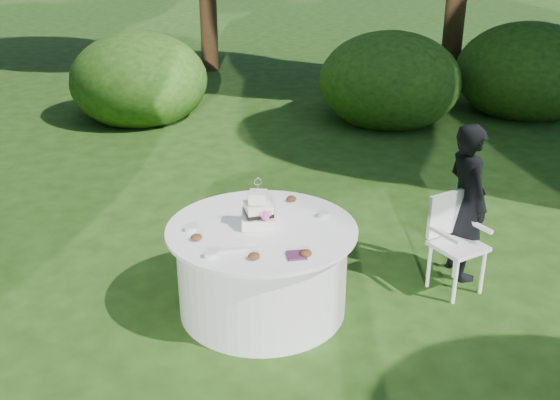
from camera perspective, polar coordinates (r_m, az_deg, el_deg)
The scene contains 9 objects.
ground at distance 5.69m, azimuth -1.51°, elevation -9.37°, with size 80.00×80.00×0.00m, color #1E350E.
napkins at distance 4.86m, azimuth 1.44°, elevation -4.84°, with size 0.14×0.14×0.02m, color #491F3E.
feather_plume at distance 4.94m, azimuth -4.27°, elevation -4.43°, with size 0.48×0.07×0.01m, color white.
guest at distance 6.10m, azimuth 15.90°, elevation -0.15°, with size 0.53×0.35×1.46m, color black.
table at distance 5.48m, azimuth -1.56°, elevation -5.96°, with size 1.56×1.56×0.77m.
cake at distance 5.29m, azimuth -1.90°, elevation -1.11°, with size 0.29×0.30×0.41m.
chair at distance 5.94m, azimuth 14.84°, elevation -2.95°, with size 0.52×0.52×0.88m.
votives at distance 5.20m, azimuth -3.17°, elevation -2.76°, with size 1.21×0.66×0.04m.
petal_cups at distance 5.13m, azimuth -1.53°, elevation -3.03°, with size 0.95×1.11×0.05m.
Camera 1 is at (-0.59, -4.74, 3.09)m, focal length 42.00 mm.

